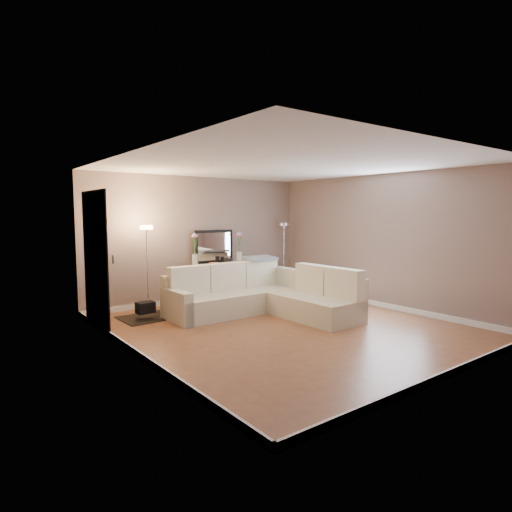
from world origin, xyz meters
TOP-DOWN VIEW (x-y plane):
  - floor at (0.00, 0.00)m, footprint 5.00×5.50m
  - ceiling at (0.00, 0.00)m, footprint 5.00×5.50m
  - wall_back at (0.00, 2.76)m, footprint 5.00×0.02m
  - wall_front at (0.00, -2.76)m, footprint 5.00×0.02m
  - wall_left at (-2.51, 0.00)m, footprint 0.02×5.50m
  - wall_right at (2.51, 0.00)m, footprint 0.02×5.50m
  - baseboard_back at (0.00, 2.73)m, footprint 5.00×0.03m
  - baseboard_front at (0.00, -2.73)m, footprint 5.00×0.03m
  - baseboard_left at (-2.48, 0.00)m, footprint 0.03×5.50m
  - baseboard_right at (2.48, 0.00)m, footprint 0.03×5.50m
  - doorway at (-2.48, 1.70)m, footprint 0.02×1.20m
  - switch_plate at (-2.48, 0.85)m, footprint 0.02×0.08m
  - sectional_sofa at (0.27, 0.97)m, footprint 2.61×2.49m
  - throw_blanket at (0.72, 1.61)m, footprint 0.68×0.42m
  - console_table at (0.17, 2.46)m, footprint 1.27×0.39m
  - leaning_mirror at (0.25, 2.62)m, footprint 0.89×0.08m
  - table_decor at (0.24, 2.42)m, footprint 0.53×0.12m
  - flower_vase_left at (-0.29, 2.48)m, footprint 0.15×0.12m
  - flower_vase_right at (0.78, 2.44)m, footprint 0.15×0.12m
  - floor_lamp_lit at (-1.39, 2.25)m, footprint 0.24×0.24m
  - floor_lamp_unlit at (2.09, 2.48)m, footprint 0.23×0.23m
  - charcoal_rug at (-1.47, 1.94)m, footprint 1.08×0.82m
  - black_bag at (-1.63, 1.83)m, footprint 0.31×0.22m

SIDE VIEW (x-z plane):
  - floor at x=0.00m, z-range -0.01..0.00m
  - charcoal_rug at x=-1.47m, z-range 0.00..0.01m
  - baseboard_back at x=0.00m, z-range 0.00..0.10m
  - baseboard_front at x=0.00m, z-range 0.00..0.10m
  - baseboard_left at x=-2.48m, z-range 0.00..0.10m
  - baseboard_right at x=2.48m, z-range 0.00..0.10m
  - black_bag at x=-1.63m, z-range 0.12..0.31m
  - sectional_sofa at x=0.27m, z-range -0.12..0.79m
  - console_table at x=0.17m, z-range 0.05..0.83m
  - table_decor at x=0.24m, z-range 0.76..0.88m
  - throw_blanket at x=0.72m, z-range 0.90..0.99m
  - flower_vase_left at x=-0.29m, z-range 0.74..1.40m
  - flower_vase_right at x=0.78m, z-range 0.74..1.40m
  - doorway at x=-2.48m, z-range 0.00..2.20m
  - leaning_mirror at x=0.25m, z-range 0.80..1.49m
  - floor_lamp_lit at x=-1.39m, z-range 0.33..1.96m
  - floor_lamp_unlit at x=2.09m, z-range 0.34..1.96m
  - switch_plate at x=-2.48m, z-range 1.14..1.26m
  - wall_back at x=0.00m, z-range 0.00..2.60m
  - wall_front at x=0.00m, z-range 0.00..2.60m
  - wall_left at x=-2.51m, z-range 0.00..2.60m
  - wall_right at x=2.51m, z-range 0.00..2.60m
  - ceiling at x=0.00m, z-range 2.60..2.61m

